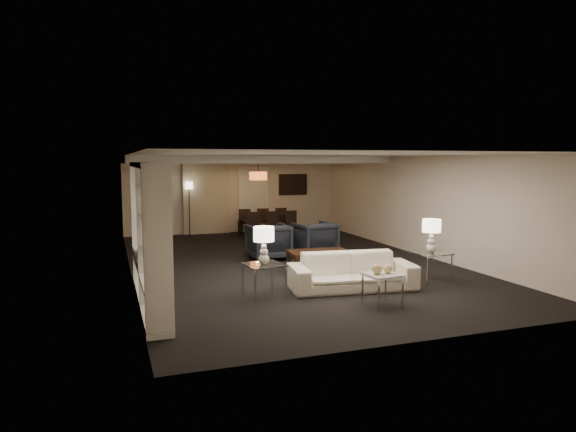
% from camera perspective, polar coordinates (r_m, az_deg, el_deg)
% --- Properties ---
extents(floor, '(11.00, 11.00, 0.00)m').
position_cam_1_polar(floor, '(12.00, 0.00, -5.23)').
color(floor, black).
rests_on(floor, ground).
extents(ceiling, '(7.00, 11.00, 0.02)m').
position_cam_1_polar(ceiling, '(11.76, 0.00, 6.80)').
color(ceiling, silver).
rests_on(ceiling, ground).
extents(wall_back, '(7.00, 0.02, 2.50)m').
position_cam_1_polar(wall_back, '(17.08, -6.15, 2.38)').
color(wall_back, beige).
rests_on(wall_back, ground).
extents(wall_front, '(7.00, 0.02, 2.50)m').
position_cam_1_polar(wall_front, '(6.91, 15.35, -3.41)').
color(wall_front, beige).
rests_on(wall_front, ground).
extents(wall_left, '(0.02, 11.00, 2.50)m').
position_cam_1_polar(wall_left, '(11.16, -17.21, 0.12)').
color(wall_left, beige).
rests_on(wall_left, ground).
extents(wall_right, '(0.02, 11.00, 2.50)m').
position_cam_1_polar(wall_right, '(13.38, 14.28, 1.18)').
color(wall_right, beige).
rests_on(wall_right, ground).
extents(ceiling_soffit, '(7.00, 4.00, 0.20)m').
position_cam_1_polar(ceiling_soffit, '(15.11, -4.44, 6.27)').
color(ceiling_soffit, silver).
rests_on(ceiling_soffit, ceiling).
extents(curtains, '(1.50, 0.12, 2.40)m').
position_cam_1_polar(curtains, '(16.82, -9.07, 2.11)').
color(curtains, beige).
rests_on(curtains, wall_back).
extents(door, '(0.90, 0.05, 2.10)m').
position_cam_1_polar(door, '(17.24, -3.85, 1.77)').
color(door, silver).
rests_on(door, wall_back).
extents(painting, '(0.95, 0.04, 0.65)m').
position_cam_1_polar(painting, '(17.63, 0.54, 3.51)').
color(painting, '#142D38').
rests_on(painting, wall_back).
extents(media_unit, '(0.38, 3.40, 2.35)m').
position_cam_1_polar(media_unit, '(8.60, -15.24, -2.06)').
color(media_unit, white).
rests_on(media_unit, wall_left).
extents(pendant_light, '(0.52, 0.52, 0.24)m').
position_cam_1_polar(pendant_light, '(15.19, -3.33, 4.46)').
color(pendant_light, '#D8591E').
rests_on(pendant_light, ceiling_soffit).
extents(sofa, '(2.40, 1.19, 0.67)m').
position_cam_1_polar(sofa, '(9.59, 7.14, -6.13)').
color(sofa, beige).
rests_on(sofa, floor).
extents(coffee_table, '(1.31, 0.82, 0.45)m').
position_cam_1_polar(coffee_table, '(11.04, 3.41, -5.05)').
color(coffee_table, black).
rests_on(coffee_table, floor).
extents(armchair_left, '(0.97, 0.99, 0.86)m').
position_cam_1_polar(armchair_left, '(12.38, -2.21, -2.87)').
color(armchair_left, black).
rests_on(armchair_left, floor).
extents(armchair_right, '(1.03, 1.06, 0.86)m').
position_cam_1_polar(armchair_right, '(12.78, 2.94, -2.58)').
color(armchair_right, black).
rests_on(armchair_right, floor).
extents(side_table_left, '(0.70, 0.70, 0.59)m').
position_cam_1_polar(side_table_left, '(8.99, -2.69, -7.20)').
color(side_table_left, silver).
rests_on(side_table_left, floor).
extents(side_table_right, '(0.67, 0.67, 0.59)m').
position_cam_1_polar(side_table_right, '(10.46, 15.54, -5.51)').
color(side_table_right, silver).
rests_on(side_table_right, floor).
extents(table_lamp_left, '(0.38, 0.38, 0.65)m').
position_cam_1_polar(table_lamp_left, '(8.87, -2.71, -3.29)').
color(table_lamp_left, beige).
rests_on(table_lamp_left, side_table_left).
extents(table_lamp_right, '(0.37, 0.37, 0.65)m').
position_cam_1_polar(table_lamp_right, '(10.35, 15.64, -2.14)').
color(table_lamp_right, beige).
rests_on(table_lamp_right, side_table_right).
extents(marble_table, '(0.58, 0.58, 0.53)m').
position_cam_1_polar(marble_table, '(8.67, 10.41, -8.02)').
color(marble_table, white).
rests_on(marble_table, floor).
extents(gold_gourd_a, '(0.17, 0.17, 0.17)m').
position_cam_1_polar(gold_gourd_a, '(8.54, 9.87, -5.83)').
color(gold_gourd_a, tan).
rests_on(gold_gourd_a, marble_table).
extents(gold_gourd_b, '(0.15, 0.15, 0.15)m').
position_cam_1_polar(gold_gourd_b, '(8.64, 11.03, -5.78)').
color(gold_gourd_b, '#DBC074').
rests_on(gold_gourd_b, marble_table).
extents(television, '(1.07, 0.14, 0.62)m').
position_cam_1_polar(television, '(9.23, -15.32, -2.24)').
color(television, black).
rests_on(television, media_unit).
extents(vase_blue, '(0.16, 0.16, 0.17)m').
position_cam_1_polar(vase_blue, '(7.57, -14.64, -3.37)').
color(vase_blue, '#2630A5').
rests_on(vase_blue, media_unit).
extents(vase_amber, '(0.16, 0.16, 0.16)m').
position_cam_1_polar(vase_amber, '(7.78, -14.92, 0.56)').
color(vase_amber, '#BD903F').
rests_on(vase_amber, media_unit).
extents(floor_speaker, '(0.16, 0.16, 1.08)m').
position_cam_1_polar(floor_speaker, '(10.34, -13.15, -4.21)').
color(floor_speaker, black).
rests_on(floor_speaker, floor).
extents(dining_table, '(1.64, 0.93, 0.57)m').
position_cam_1_polar(dining_table, '(16.02, -2.25, -1.31)').
color(dining_table, black).
rests_on(dining_table, floor).
extents(chair_nl, '(0.43, 0.43, 0.85)m').
position_cam_1_polar(chair_nl, '(15.22, -3.69, -1.19)').
color(chair_nl, black).
rests_on(chair_nl, floor).
extents(chair_nm, '(0.41, 0.41, 0.85)m').
position_cam_1_polar(chair_nm, '(15.39, -1.54, -1.10)').
color(chair_nm, black).
rests_on(chair_nm, floor).
extents(chair_nr, '(0.42, 0.42, 0.85)m').
position_cam_1_polar(chair_nr, '(15.58, 0.56, -1.00)').
color(chair_nr, black).
rests_on(chair_nr, floor).
extents(chair_fl, '(0.43, 0.43, 0.85)m').
position_cam_1_polar(chair_fl, '(16.46, -4.92, -0.64)').
color(chair_fl, black).
rests_on(chair_fl, floor).
extents(chair_fm, '(0.43, 0.43, 0.85)m').
position_cam_1_polar(chair_fm, '(16.62, -2.91, -0.56)').
color(chair_fm, black).
rests_on(chair_fm, floor).
extents(chair_fr, '(0.41, 0.41, 0.85)m').
position_cam_1_polar(chair_fr, '(16.80, -0.95, -0.48)').
color(chair_fr, black).
rests_on(chair_fr, floor).
extents(floor_lamp, '(0.31, 0.31, 1.71)m').
position_cam_1_polar(floor_lamp, '(16.51, -10.91, 0.79)').
color(floor_lamp, black).
rests_on(floor_lamp, floor).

